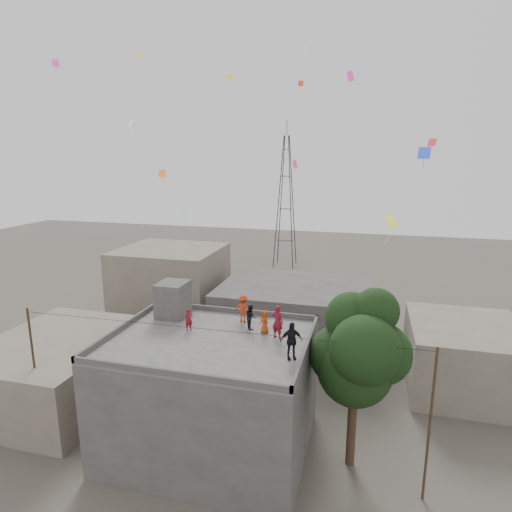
% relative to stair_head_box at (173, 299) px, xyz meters
% --- Properties ---
extents(ground, '(140.00, 140.00, 0.00)m').
position_rel_stair_head_box_xyz_m(ground, '(3.20, -2.60, -7.10)').
color(ground, '#4A453D').
rests_on(ground, ground).
extents(main_building, '(10.00, 8.00, 6.10)m').
position_rel_stair_head_box_xyz_m(main_building, '(3.20, -2.60, -4.05)').
color(main_building, '#444240').
rests_on(main_building, ground).
extents(parapet, '(10.00, 8.00, 0.30)m').
position_rel_stair_head_box_xyz_m(parapet, '(3.20, -2.60, -0.85)').
color(parapet, '#444240').
rests_on(parapet, main_building).
extents(stair_head_box, '(1.60, 1.80, 2.00)m').
position_rel_stair_head_box_xyz_m(stair_head_box, '(0.00, 0.00, 0.00)').
color(stair_head_box, '#444240').
rests_on(stair_head_box, main_building).
extents(neighbor_west, '(8.00, 10.00, 4.00)m').
position_rel_stair_head_box_xyz_m(neighbor_west, '(-7.80, -0.60, -5.10)').
color(neighbor_west, '#6C6455').
rests_on(neighbor_west, ground).
extents(neighbor_north, '(12.00, 9.00, 5.00)m').
position_rel_stair_head_box_xyz_m(neighbor_north, '(5.20, 11.40, -4.60)').
color(neighbor_north, '#444240').
rests_on(neighbor_north, ground).
extents(neighbor_northwest, '(9.00, 8.00, 7.00)m').
position_rel_stair_head_box_xyz_m(neighbor_northwest, '(-6.80, 13.40, -3.60)').
color(neighbor_northwest, '#6C6455').
rests_on(neighbor_northwest, ground).
extents(neighbor_east, '(7.00, 8.00, 4.40)m').
position_rel_stair_head_box_xyz_m(neighbor_east, '(17.20, 7.40, -4.90)').
color(neighbor_east, '#6C6455').
rests_on(neighbor_east, ground).
extents(tree, '(4.90, 4.60, 9.10)m').
position_rel_stair_head_box_xyz_m(tree, '(10.57, -2.00, -1.00)').
color(tree, black).
rests_on(tree, ground).
extents(utility_line, '(20.12, 0.62, 7.40)m').
position_rel_stair_head_box_xyz_m(utility_line, '(3.70, -3.85, -3.27)').
color(utility_line, black).
rests_on(utility_line, ground).
extents(transmission_tower, '(2.97, 2.97, 20.01)m').
position_rel_stair_head_box_xyz_m(transmission_tower, '(-0.80, 37.40, 1.97)').
color(transmission_tower, black).
rests_on(transmission_tower, ground).
extents(person_red_adult, '(0.74, 0.62, 1.74)m').
position_rel_stair_head_box_xyz_m(person_red_adult, '(6.48, -1.51, -0.13)').
color(person_red_adult, maroon).
rests_on(person_red_adult, main_building).
extents(person_orange_child, '(0.71, 0.69, 1.23)m').
position_rel_stair_head_box_xyz_m(person_orange_child, '(5.69, -1.05, -0.38)').
color(person_orange_child, '#AA4213').
rests_on(person_orange_child, main_building).
extents(person_dark_child, '(0.76, 0.81, 1.32)m').
position_rel_stair_head_box_xyz_m(person_dark_child, '(4.83, -0.65, -0.34)').
color(person_dark_child, black).
rests_on(person_dark_child, main_building).
extents(person_dark_adult, '(1.11, 0.81, 1.75)m').
position_rel_stair_head_box_xyz_m(person_dark_adult, '(7.57, -3.62, -0.12)').
color(person_dark_adult, black).
rests_on(person_dark_adult, main_building).
extents(person_orange_adult, '(1.05, 0.66, 1.57)m').
position_rel_stair_head_box_xyz_m(person_orange_adult, '(4.18, 0.11, -0.22)').
color(person_orange_adult, '#BC3615').
rests_on(person_orange_adult, main_building).
extents(person_red_child, '(0.50, 0.51, 1.19)m').
position_rel_stair_head_box_xyz_m(person_red_child, '(1.75, -1.76, -0.41)').
color(person_red_child, maroon).
rests_on(person_red_child, main_building).
extents(kites, '(20.72, 16.63, 11.26)m').
position_rel_stair_head_box_xyz_m(kites, '(4.73, 3.24, 9.44)').
color(kites, orange).
rests_on(kites, ground).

